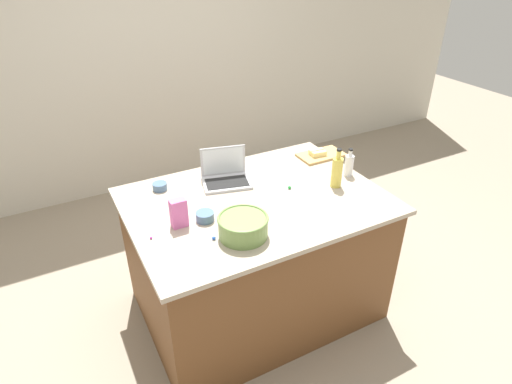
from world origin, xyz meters
The scene contains 17 objects.
ground_plane centered at (0.00, 0.00, 0.00)m, with size 12.00×12.00×0.00m, color gray.
wall_back centered at (0.00, 2.19, 1.30)m, with size 8.00×0.10×2.60m, color beige.
island_counter centered at (0.00, 0.00, 0.45)m, with size 1.57×1.13×0.90m.
laptop centered at (-0.07, 0.29, 0.95)m, with size 0.35×0.30×0.22m.
mixing_bowl_large centered at (-0.24, -0.31, 0.96)m, with size 0.28×0.28×0.12m.
bottle_vinegar centered at (0.70, -0.02, 0.98)m, with size 0.06×0.06×0.20m.
bottle_oil centered at (0.54, -0.10, 1.01)m, with size 0.07×0.07×0.27m.
cutting_board centered at (0.71, 0.31, 0.91)m, with size 0.34×0.19×0.02m, color tan.
butter_stick_left centered at (0.68, 0.29, 0.94)m, with size 0.11×0.04×0.04m, color #F4E58C.
butter_stick_right centered at (0.68, 0.33, 0.94)m, with size 0.11×0.04×0.04m, color #F4E58C.
ramekin_small centered at (-0.37, -0.07, 0.93)m, with size 0.11×0.11×0.05m, color slate.
ramekin_medium centered at (-0.49, 0.39, 0.92)m, with size 0.09×0.09×0.05m, color slate.
candy_bag centered at (-0.51, -0.05, 0.99)m, with size 0.09×0.06×0.17m, color pink.
candy_0 centered at (0.25, 0.01, 0.91)m, with size 0.02×0.02×0.02m, color green.
candy_1 centered at (-0.69, -0.10, 0.91)m, with size 0.01×0.01×0.01m, color #CC3399.
candy_2 centered at (-0.30, -0.13, 0.91)m, with size 0.02×0.02×0.02m, color red.
candy_3 centered at (-0.40, -0.26, 0.91)m, with size 0.02×0.02×0.02m, color blue.
Camera 1 is at (-1.08, -2.02, 2.30)m, focal length 30.37 mm.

